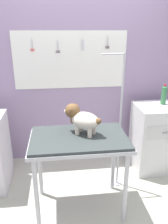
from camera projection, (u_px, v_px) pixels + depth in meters
name	position (u px, v px, depth m)	size (l,w,h in m)	color
ground	(88.00, 218.00, 2.39)	(4.40, 4.00, 0.04)	#ADAF9D
rear_wall_panel	(76.00, 81.00, 3.17)	(4.00, 0.09, 2.30)	#9881A5
grooming_table	(79.00, 145.00, 2.26)	(0.98, 0.61, 0.86)	#B7B7BC
grooming_arm	(119.00, 129.00, 2.62)	(0.29, 0.11, 1.62)	#B7B7BC
dog	(81.00, 119.00, 2.24)	(0.39, 0.32, 0.30)	beige
cabinet_right	(159.00, 137.00, 3.10)	(0.68, 0.54, 0.91)	silver
soda_bottle	(164.00, 95.00, 2.96)	(0.07, 0.07, 0.27)	#337142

